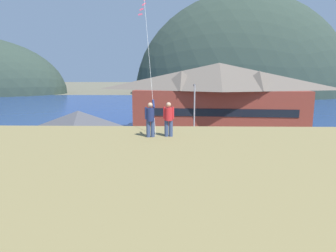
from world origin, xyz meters
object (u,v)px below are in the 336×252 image
Objects in this scene: harbor_lodge at (219,96)px; parked_car_mid_row_near at (240,150)px; storage_shed_near_lot at (79,134)px; parking_light_pole at (194,113)px; moored_boat_wharfside at (157,117)px; parked_car_front_row_red at (310,169)px; wharf_dock at (175,118)px; parked_car_back_row_left at (242,165)px; parked_car_lone_by_shed at (175,166)px; parked_car_corner_spot at (2,165)px; person_kite_flyer at (150,118)px; parked_car_front_row_end at (160,151)px; person_companion at (169,118)px.

parked_car_mid_row_near is at bearing -89.10° from harbor_lodge.
harbor_lodge reaches higher than storage_shed_near_lot.
parking_light_pole is at bearing -111.58° from harbor_lodge.
moored_boat_wharfside is at bearing 75.62° from storage_shed_near_lot.
moored_boat_wharfside is at bearing 114.71° from parked_car_front_row_red.
wharf_dock is at bearing 104.14° from parked_car_mid_row_near.
harbor_lodge is at bearing 87.86° from parked_car_back_row_left.
parked_car_corner_spot is (-15.48, 0.10, 0.00)m from parked_car_lone_by_shed.
person_kite_flyer is (9.01, -16.00, 4.18)m from storage_shed_near_lot.
parked_car_front_row_end is at bearing -118.13° from harbor_lodge.
parked_car_lone_by_shed is at bearing -29.04° from storage_shed_near_lot.
parking_light_pole reaches higher than parked_car_front_row_end.
parked_car_front_row_end is at bearing 157.51° from parked_car_front_row_red.
parked_car_lone_by_shed is 1.02× the size of parked_car_corner_spot.
parked_car_front_row_red is at bearing -22.49° from parked_car_front_row_end.
harbor_lodge is 22.12m from parked_car_lone_by_shed.
harbor_lodge is 31.91m from person_kite_flyer.
person_companion is (15.16, -10.26, 5.84)m from parked_car_corner_spot.
harbor_lodge is 22.06m from parked_car_front_row_red.
person_kite_flyer reaches higher than parked_car_back_row_left.
parking_light_pole reaches higher than person_kite_flyer.
parked_car_mid_row_near is at bearing 5.20° from parked_car_front_row_end.
parked_car_mid_row_near is (17.19, 0.09, -1.67)m from storage_shed_near_lot.
parked_car_corner_spot is (-13.88, -4.90, 0.00)m from parked_car_front_row_end.
moored_boat_wharfside is 42.90m from person_companion.
parked_car_front_row_end is 8.59m from parked_car_mid_row_near.
storage_shed_near_lot is 1.92× the size of parked_car_corner_spot.
parked_car_corner_spot is at bearing -165.80° from parked_car_mid_row_near.
wharf_dock is 3.30× the size of parked_car_mid_row_near.
moored_boat_wharfside is 1.77× the size of parked_car_mid_row_near.
person_kite_flyer reaches higher than parked_car_front_row_end.
harbor_lodge is 3.66× the size of moored_boat_wharfside.
wharf_dock is 3.25× the size of parked_car_back_row_left.
harbor_lodge is at bearing -62.02° from wharf_dock.
parked_car_back_row_left reaches higher than wharf_dock.
wharf_dock is 1.87× the size of moored_boat_wharfside.
storage_shed_near_lot is 11.83m from parked_car_lone_by_shed.
parked_car_front_row_end reaches higher than wharf_dock.
storage_shed_near_lot reaches higher than parked_car_corner_spot.
wharf_dock is 3.26× the size of parked_car_front_row_end.
parked_car_mid_row_near is (6.95, 5.78, 0.00)m from parked_car_lone_by_shed.
parked_car_front_row_end is 8.82m from parked_car_back_row_left.
person_kite_flyer reaches higher than person_companion.
parking_light_pole reaches higher than storage_shed_near_lot.
parking_light_pole is (2.20, -23.76, 4.19)m from wharf_dock.
parked_car_front_row_red is 1.02× the size of parked_car_corner_spot.
moored_boat_wharfside is at bearing 106.53° from parked_car_back_row_left.
moored_boat_wharfside is 32.36m from parked_car_lone_by_shed.
parked_car_corner_spot is (-22.20, -20.46, -4.62)m from harbor_lodge.
parking_light_pole is at bearing 79.88° from person_kite_flyer.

